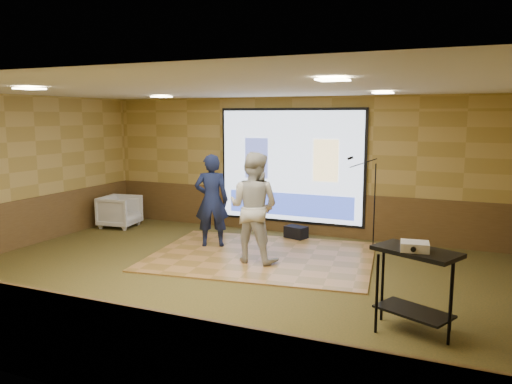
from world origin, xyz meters
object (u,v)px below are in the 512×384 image
at_px(projector_screen, 290,167).
at_px(av_table, 415,274).
at_px(banquet_chair, 120,211).
at_px(dance_floor, 262,256).
at_px(duffel_bag, 296,233).
at_px(projector, 415,246).
at_px(player_right, 254,207).
at_px(player_left, 212,200).
at_px(mic_stand, 371,223).

relative_size(projector_screen, av_table, 3.24).
bearing_deg(banquet_chair, dance_floor, -111.26).
distance_m(dance_floor, duffel_bag, 1.54).
xyz_separation_m(banquet_chair, duffel_bag, (4.18, 0.52, -0.23)).
relative_size(dance_floor, banquet_chair, 4.88).
bearing_deg(projector_screen, av_table, -54.23).
height_order(av_table, projector, projector).
relative_size(av_table, duffel_bag, 2.30).
xyz_separation_m(projector, banquet_chair, (-6.94, 3.35, -0.70)).
bearing_deg(player_right, duffel_bag, -91.38).
relative_size(dance_floor, player_left, 2.19).
xyz_separation_m(player_right, av_table, (2.93, -1.89, -0.27)).
bearing_deg(duffel_bag, dance_floor, -95.63).
height_order(player_right, av_table, player_right).
relative_size(dance_floor, av_table, 3.91).
distance_m(projector, banquet_chair, 7.74).
distance_m(projector, duffel_bag, 4.85).
bearing_deg(mic_stand, projector, -68.86).
height_order(mic_stand, duffel_bag, mic_stand).
bearing_deg(projector_screen, player_left, -120.13).
height_order(dance_floor, av_table, av_table).
distance_m(player_right, mic_stand, 2.58).
xyz_separation_m(projector, mic_stand, (-1.19, 3.82, -0.59)).
bearing_deg(av_table, mic_stand, 107.86).
height_order(player_left, banquet_chair, player_left).
distance_m(projector_screen, av_table, 5.34).
xyz_separation_m(projector_screen, av_table, (3.09, -4.29, -0.75)).
xyz_separation_m(player_right, banquet_chair, (-4.03, 1.39, -0.63)).
distance_m(projector_screen, player_left, 2.10).
height_order(projector_screen, projector, projector_screen).
height_order(projector, mic_stand, mic_stand).
xyz_separation_m(projector_screen, banquet_chair, (-3.87, -1.01, -1.10)).
bearing_deg(projector, mic_stand, 100.01).
bearing_deg(dance_floor, player_left, 167.56).
height_order(projector_screen, dance_floor, projector_screen).
height_order(av_table, mic_stand, mic_stand).
xyz_separation_m(player_left, duffel_bag, (1.33, 1.27, -0.80)).
distance_m(av_table, banquet_chair, 7.70).
distance_m(projector, mic_stand, 4.04).
distance_m(banquet_chair, duffel_bag, 4.22).
bearing_deg(mic_stand, banquet_chair, -171.57).
bearing_deg(mic_stand, player_left, -153.49).
distance_m(dance_floor, player_right, 1.06).
relative_size(player_right, mic_stand, 1.08).
bearing_deg(dance_floor, banquet_chair, 165.93).
bearing_deg(duffel_bag, player_left, -136.41).
relative_size(dance_floor, mic_stand, 2.22).
relative_size(av_table, mic_stand, 0.57).
bearing_deg(projector_screen, player_right, -86.16).
height_order(dance_floor, player_left, player_left).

